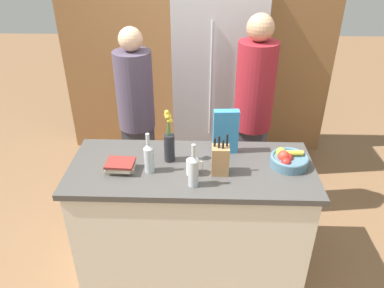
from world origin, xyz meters
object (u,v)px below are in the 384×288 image
Objects in this scene: knife_block at (220,160)px; bottle_vinegar at (193,170)px; flower_vase at (169,143)px; book_stack at (120,166)px; person_in_blue at (253,110)px; bottle_oil at (149,157)px; person_at_sink at (136,111)px; coffee_mug at (193,167)px; cereal_box at (226,132)px; refrigerator at (217,79)px; fruit_bowl at (288,159)px.

bottle_vinegar is (-0.17, -0.14, 0.01)m from knife_block.
book_stack is (-0.31, -0.13, -0.10)m from flower_vase.
person_in_blue reaches higher than flower_vase.
knife_block is 1.01× the size of bottle_oil.
bottle_vinegar is at bearing -26.53° from bottle_oil.
coffee_mug is at bearing -43.44° from person_at_sink.
bottle_oil is at bearing -0.46° from book_stack.
bottle_oil is (-0.49, -0.26, -0.05)m from cereal_box.
cereal_box is 1.10× the size of bottle_vinegar.
refrigerator is 6.94× the size of knife_block.
knife_block is at bearing -22.93° from flower_vase.
fruit_bowl is 0.16× the size of person_at_sink.
bottle_oil reaches higher than book_stack.
person_in_blue is at bearing 38.61° from book_stack.
coffee_mug is at bearing -2.65° from book_stack.
person_in_blue reaches higher than knife_block.
bottle_vinegar is 1.10m from person_at_sink.
refrigerator is at bearing 89.43° from knife_block.
coffee_mug is (-0.17, -0.01, -0.05)m from knife_block.
knife_block is 0.36m from flower_vase.
refrigerator is 1.63m from book_stack.
fruit_bowl is 0.87× the size of bottle_vinegar.
coffee_mug is at bearing -169.38° from fruit_bowl.
refrigerator is at bearing 107.40° from fruit_bowl.
bottle_vinegar is (-0.62, -0.24, 0.07)m from fruit_bowl.
person_at_sink is (-0.22, 0.84, -0.08)m from bottle_oil.
fruit_bowl is at bearing -72.60° from refrigerator.
bottle_oil is at bearing -58.96° from person_at_sink.
knife_block is 0.74× the size of flower_vase.
bottle_vinegar is at bearing -87.18° from coffee_mug.
coffee_mug reaches higher than book_stack.
flower_vase is at bearing 23.47° from book_stack.
bottle_oil is 0.16× the size of person_in_blue.
knife_block is at bearing -0.77° from bottle_oil.
fruit_bowl is at bearing -21.54° from cereal_box.
cereal_box is at bearing 80.62° from knife_block.
person_at_sink is at bearing 141.10° from cereal_box.
fruit_bowl is 0.91m from bottle_oil.
bottle_oil is (-0.45, 0.01, 0.01)m from knife_block.
person_in_blue is (0.29, 0.75, 0.00)m from knife_block.
coffee_mug is at bearing -175.29° from knife_block.
cereal_box is (0.38, 0.12, 0.02)m from flower_vase.
person_at_sink is (-0.51, 0.98, -0.09)m from bottle_vinegar.
knife_block is 0.17× the size of person_at_sink.
fruit_bowl is 0.47m from knife_block.
book_stack is 0.68× the size of bottle_vinegar.
bottle_vinegar reaches higher than fruit_bowl.
bottle_oil is at bearing -152.46° from cereal_box.
person_at_sink is (-0.03, 0.83, -0.01)m from book_stack.
person_in_blue is at bearing 45.17° from bottle_oil.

